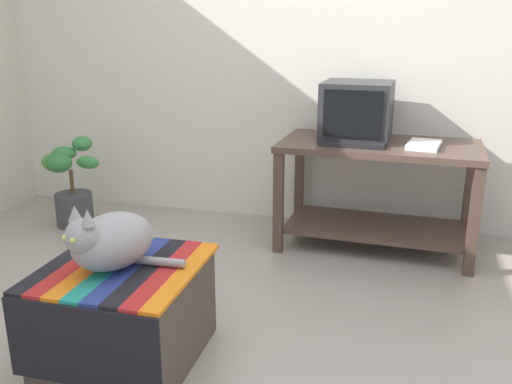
% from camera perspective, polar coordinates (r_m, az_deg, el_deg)
% --- Properties ---
extents(ground_plane, '(14.00, 14.00, 0.00)m').
position_cam_1_polar(ground_plane, '(2.46, -3.46, -18.29)').
color(ground_plane, '#9E9389').
extents(back_wall, '(8.00, 0.10, 2.60)m').
position_cam_1_polar(back_wall, '(4.01, 5.68, 15.20)').
color(back_wall, silver).
rests_on(back_wall, ground_plane).
extents(desk, '(1.28, 0.72, 0.70)m').
position_cam_1_polar(desk, '(3.63, 12.54, 1.54)').
color(desk, '#4C382D').
rests_on(desk, ground_plane).
extents(tv_monitor, '(0.46, 0.46, 0.37)m').
position_cam_1_polar(tv_monitor, '(3.65, 10.47, 8.28)').
color(tv_monitor, '#28282B').
rests_on(tv_monitor, desk).
extents(keyboard, '(0.41, 0.18, 0.02)m').
position_cam_1_polar(keyboard, '(3.45, 9.99, 4.94)').
color(keyboard, black).
rests_on(keyboard, desk).
extents(book, '(0.23, 0.31, 0.03)m').
position_cam_1_polar(book, '(3.51, 17.10, 4.72)').
color(book, white).
rests_on(book, desk).
extents(ottoman_with_blanket, '(0.65, 0.68, 0.44)m').
position_cam_1_polar(ottoman_with_blanket, '(2.50, -13.51, -12.10)').
color(ottoman_with_blanket, '#4C4238').
rests_on(ottoman_with_blanket, ground_plane).
extents(cat, '(0.49, 0.45, 0.30)m').
position_cam_1_polar(cat, '(2.35, -15.00, -4.91)').
color(cat, gray).
rests_on(cat, ottoman_with_blanket).
extents(potted_plant, '(0.43, 0.45, 0.64)m').
position_cam_1_polar(potted_plant, '(4.20, -18.70, 0.51)').
color(potted_plant, '#3D3D42').
rests_on(potted_plant, ground_plane).
extents(pen, '(0.13, 0.05, 0.01)m').
position_cam_1_polar(pen, '(3.55, 17.78, 4.61)').
color(pen, '#2351B2').
rests_on(pen, desk).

